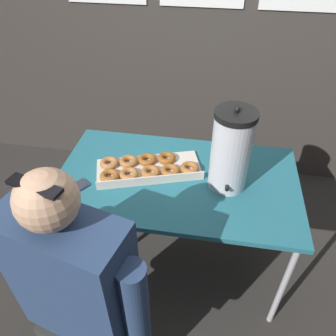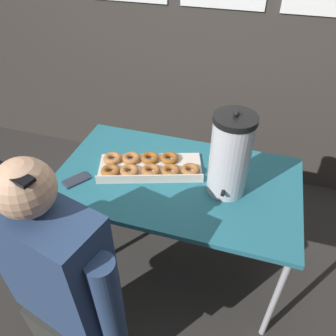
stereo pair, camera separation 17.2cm
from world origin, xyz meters
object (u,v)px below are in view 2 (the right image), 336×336
object	(u,v)px
coffee_urn	(230,156)
cell_phone	(76,180)
donut_box	(148,166)
person_seated	(64,292)

from	to	relation	value
coffee_urn	cell_phone	size ratio (longest dim) A/B	2.98
coffee_urn	cell_phone	xyz separation A→B (m)	(-0.76, -0.17, -0.21)
donut_box	cell_phone	bearing A→B (deg)	-167.25
donut_box	cell_phone	distance (m)	0.39
donut_box	coffee_urn	size ratio (longest dim) A/B	1.34
person_seated	coffee_urn	bearing A→B (deg)	-113.89
coffee_urn	person_seated	size ratio (longest dim) A/B	0.35
coffee_urn	person_seated	world-z (taller)	person_seated
person_seated	donut_box	bearing A→B (deg)	-84.77
cell_phone	donut_box	bearing A→B (deg)	65.23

